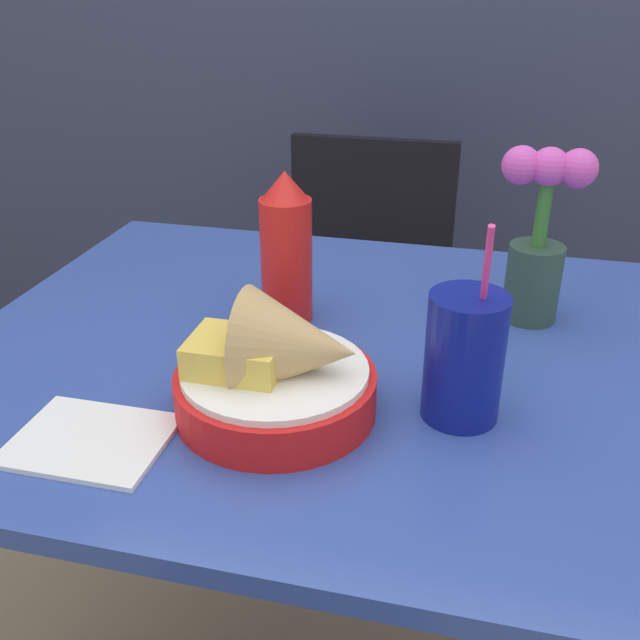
% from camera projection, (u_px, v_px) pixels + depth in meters
% --- Properties ---
extents(dining_table, '(1.01, 0.79, 0.77)m').
position_uv_depth(dining_table, '(344.00, 424.00, 0.98)').
color(dining_table, '#334C9E').
rests_on(dining_table, ground_plane).
extents(chair_far_window, '(0.40, 0.40, 0.85)m').
position_uv_depth(chair_far_window, '(364.00, 289.00, 1.74)').
color(chair_far_window, black).
rests_on(chair_far_window, ground_plane).
extents(food_basket, '(0.22, 0.22, 0.15)m').
position_uv_depth(food_basket, '(282.00, 372.00, 0.77)').
color(food_basket, red).
rests_on(food_basket, dining_table).
extents(ketchup_bottle, '(0.07, 0.07, 0.21)m').
position_uv_depth(ketchup_bottle, '(286.00, 250.00, 0.95)').
color(ketchup_bottle, red).
rests_on(ketchup_bottle, dining_table).
extents(drink_cup, '(0.08, 0.08, 0.23)m').
position_uv_depth(drink_cup, '(464.00, 361.00, 0.76)').
color(drink_cup, navy).
rests_on(drink_cup, dining_table).
extents(flower_vase, '(0.12, 0.07, 0.24)m').
position_uv_depth(flower_vase, '(539.00, 239.00, 0.95)').
color(flower_vase, '#2D4738').
rests_on(flower_vase, dining_table).
extents(napkin, '(0.16, 0.13, 0.01)m').
position_uv_depth(napkin, '(91.00, 440.00, 0.74)').
color(napkin, white).
rests_on(napkin, dining_table).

